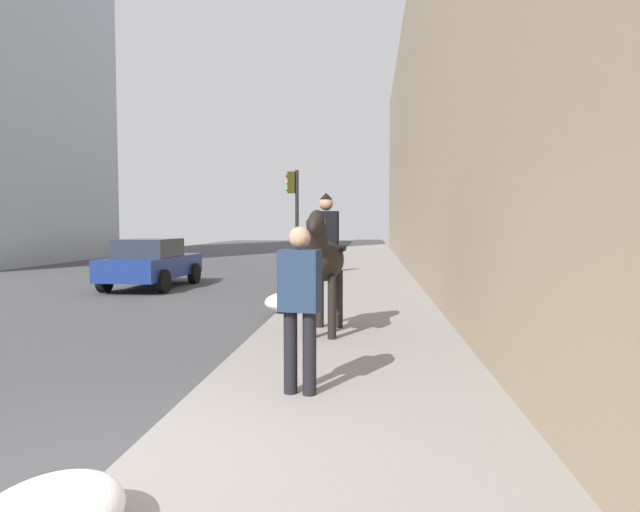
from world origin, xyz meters
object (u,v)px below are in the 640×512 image
Objects in this scene: car_near_lane at (151,263)px; traffic_light_near_curb at (294,207)px; pedestrian_greeting at (300,298)px; mounted_horse_near at (325,257)px.

traffic_light_near_curb is at bearing -56.35° from car_near_lane.
car_near_lane is 4.87m from traffic_light_near_curb.
pedestrian_greeting is 11.28m from car_near_lane.
car_near_lane is at bearing -136.64° from mounted_horse_near.
pedestrian_greeting is (-3.05, -0.00, -0.23)m from mounted_horse_near.
mounted_horse_near is 3.06m from pedestrian_greeting.
traffic_light_near_curb is at bearing 17.45° from pedestrian_greeting.
pedestrian_greeting is 0.43× the size of car_near_lane.
pedestrian_greeting is at bearing 3.42° from mounted_horse_near.
car_near_lane is at bearing 39.13° from pedestrian_greeting.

